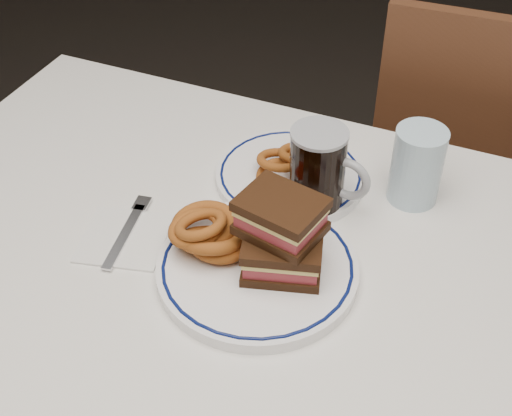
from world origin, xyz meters
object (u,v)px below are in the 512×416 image
at_px(chair_far, 469,164).
at_px(main_plate, 257,268).
at_px(beer_mug, 319,171).
at_px(reuben_sandwich, 282,236).
at_px(far_plate, 290,176).

relative_size(chair_far, main_plate, 3.13).
relative_size(main_plate, beer_mug, 1.99).
relative_size(reuben_sandwich, far_plate, 0.55).
bearing_deg(far_plate, main_plate, -81.10).
distance_m(main_plate, beer_mug, 0.19).
xyz_separation_m(chair_far, far_plate, (-0.25, -0.51, 0.26)).
distance_m(chair_far, far_plate, 0.63).
distance_m(reuben_sandwich, far_plate, 0.23).
xyz_separation_m(main_plate, beer_mug, (0.03, 0.17, 0.06)).
distance_m(chair_far, main_plate, 0.81).
distance_m(main_plate, reuben_sandwich, 0.07).
bearing_deg(far_plate, reuben_sandwich, -72.56).
xyz_separation_m(chair_far, main_plate, (-0.22, -0.73, 0.26)).
distance_m(chair_far, reuben_sandwich, 0.81).
bearing_deg(far_plate, chair_far, 63.51).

